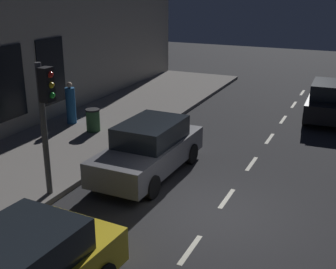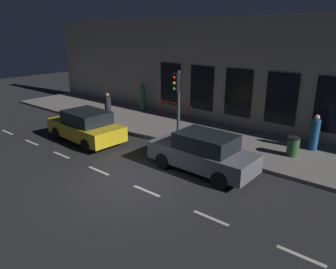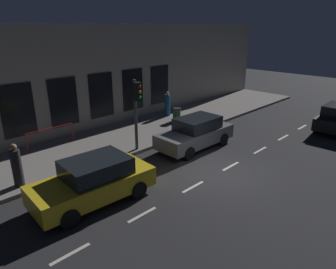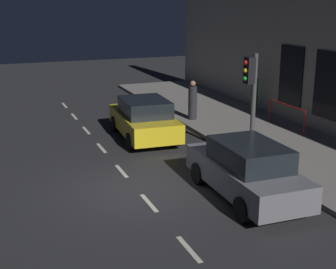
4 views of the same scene
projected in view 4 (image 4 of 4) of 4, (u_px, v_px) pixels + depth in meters
name	position (u px, v px, depth m)	size (l,w,h in m)	color
ground_plane	(137.00, 189.00, 13.44)	(60.00, 60.00, 0.00)	#28282B
sidewalk	(317.00, 160.00, 15.64)	(4.50, 32.00, 0.15)	gray
lane_centre_line	(149.00, 203.00, 12.55)	(0.12, 27.20, 0.01)	beige
traffic_light	(251.00, 89.00, 15.02)	(0.50, 0.32, 3.44)	#424244
parked_car_0	(144.00, 119.00, 18.17)	(2.13, 4.34, 1.58)	gold
parked_car_1	(246.00, 170.00, 12.70)	(1.88, 4.31, 1.58)	slate
pedestrian_0	(254.00, 94.00, 21.95)	(0.41, 0.41, 1.79)	#336B38
pedestrian_2	(193.00, 102.00, 20.53)	(0.43, 0.43, 1.70)	#232328
red_railing	(287.00, 110.00, 19.18)	(0.05, 2.44, 0.97)	red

